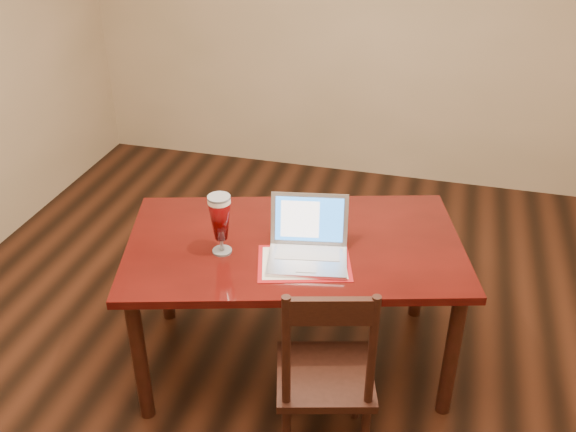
# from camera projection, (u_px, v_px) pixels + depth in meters

# --- Properties ---
(ground) EXTENTS (5.00, 5.00, 0.00)m
(ground) POSITION_uv_depth(u_px,v_px,m) (284.00, 382.00, 3.32)
(ground) COLOR black
(ground) RESTS_ON ground
(room_shell) EXTENTS (4.51, 5.01, 2.71)m
(room_shell) POSITION_uv_depth(u_px,v_px,m) (283.00, 43.00, 2.42)
(room_shell) COLOR tan
(room_shell) RESTS_ON ground
(dining_table) EXTENTS (1.79, 1.31, 1.05)m
(dining_table) POSITION_uv_depth(u_px,v_px,m) (293.00, 256.00, 3.12)
(dining_table) COLOR #460C09
(dining_table) RESTS_ON ground
(dining_chair) EXTENTS (0.50, 0.49, 0.98)m
(dining_chair) POSITION_uv_depth(u_px,v_px,m) (326.00, 376.00, 2.72)
(dining_chair) COLOR black
(dining_chair) RESTS_ON ground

